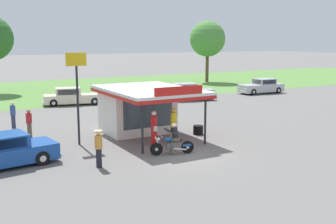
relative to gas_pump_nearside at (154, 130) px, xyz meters
name	(u,v)px	position (x,y,z in m)	size (l,w,h in m)	color
ground_plane	(186,155)	(0.48, -2.53, -0.86)	(300.00, 300.00, 0.00)	slate
grass_verge_strip	(46,91)	(0.48, 27.47, -0.86)	(120.00, 24.00, 0.01)	#56843D
service_station_kiosk	(140,106)	(0.62, 2.99, 0.83)	(4.69, 6.81, 3.32)	silver
gas_pump_nearside	(154,130)	(0.00, 0.00, 0.00)	(0.44, 0.44, 1.89)	slate
gas_pump_offside	(174,127)	(1.23, 0.00, 0.04)	(0.44, 0.44, 1.96)	slate
motorcycle_with_rider	(173,142)	(-0.02, -2.06, -0.21)	(2.19, 0.86, 1.58)	black
parked_car_back_row_centre	(73,97)	(0.24, 16.01, -0.18)	(5.54, 2.91, 1.52)	beige
parked_car_back_row_far_left	(186,93)	(10.41, 13.32, -0.13)	(5.54, 2.93, 1.62)	#B7B7BC
parked_car_back_row_centre_right	(261,87)	(20.20, 13.69, -0.15)	(5.20, 2.16, 1.56)	#B7B7BC
bystander_leaning_by_kiosk	(13,114)	(-5.91, 8.39, 0.04)	(0.34, 0.34, 1.70)	#2D3351
bystander_strolling_foreground	(29,123)	(-5.50, 5.27, 0.01)	(0.34, 0.34, 1.65)	brown
bystander_standing_back_lot	(99,147)	(-3.95, -2.24, 0.06)	(0.38, 0.38, 1.71)	black
tree_oak_distant_spare	(207,40)	(22.00, 26.58, 4.83)	(4.78, 4.78, 8.22)	brown
roadside_pole_sign	(77,83)	(-3.50, 2.11, 2.52)	(1.10, 0.12, 4.98)	black
spare_tire_stack	(198,130)	(3.50, 0.94, -0.59)	(0.60, 0.60, 0.54)	black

